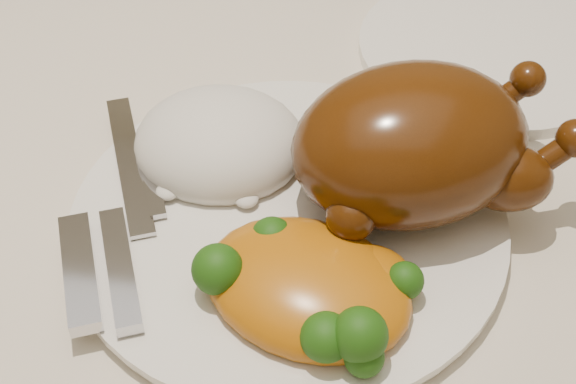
# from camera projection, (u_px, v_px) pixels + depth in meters

# --- Properties ---
(dining_table) EXTENTS (1.60, 0.90, 0.76)m
(dining_table) POSITION_uv_depth(u_px,v_px,m) (135.00, 194.00, 0.66)
(dining_table) COLOR brown
(dining_table) RESTS_ON floor
(tablecloth) EXTENTS (1.73, 1.03, 0.18)m
(tablecloth) POSITION_uv_depth(u_px,v_px,m) (122.00, 126.00, 0.61)
(tablecloth) COLOR beige
(tablecloth) RESTS_ON dining_table
(dinner_plate) EXTENTS (0.35, 0.35, 0.01)m
(dinner_plate) POSITION_uv_depth(u_px,v_px,m) (288.00, 222.00, 0.49)
(dinner_plate) COLOR white
(dinner_plate) RESTS_ON tablecloth
(side_plate) EXTENTS (0.26, 0.26, 0.01)m
(side_plate) POSITION_uv_depth(u_px,v_px,m) (492.00, 48.00, 0.62)
(side_plate) COLOR white
(side_plate) RESTS_ON tablecloth
(roast_chicken) EXTENTS (0.19, 0.16, 0.09)m
(roast_chicken) POSITION_uv_depth(u_px,v_px,m) (417.00, 143.00, 0.47)
(roast_chicken) COLOR #4E2608
(roast_chicken) RESTS_ON dinner_plate
(rice_mound) EXTENTS (0.11, 0.10, 0.06)m
(rice_mound) POSITION_uv_depth(u_px,v_px,m) (220.00, 144.00, 0.52)
(rice_mound) COLOR silver
(rice_mound) RESTS_ON dinner_plate
(mac_and_cheese) EXTENTS (0.14, 0.13, 0.05)m
(mac_and_cheese) POSITION_uv_depth(u_px,v_px,m) (315.00, 287.00, 0.44)
(mac_and_cheese) COLOR #BA730B
(mac_and_cheese) RESTS_ON dinner_plate
(cutlery) EXTENTS (0.08, 0.20, 0.01)m
(cutlery) POSITION_uv_depth(u_px,v_px,m) (115.00, 233.00, 0.47)
(cutlery) COLOR #BCBCC3
(cutlery) RESTS_ON dinner_plate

